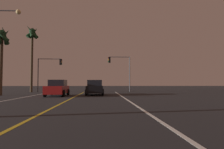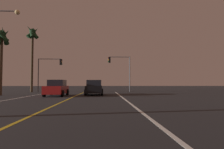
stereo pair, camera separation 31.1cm
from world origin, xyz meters
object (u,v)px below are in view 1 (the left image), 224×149
car_ahead_far (95,88)px  traffic_light_near_left (50,67)px  street_lamp_left_mid (1,41)px  palm_tree_left_mid (1,40)px  traffic_light_near_right (119,66)px  palm_tree_left_far (32,39)px  car_oncoming (57,88)px

car_ahead_far → traffic_light_near_left: traffic_light_near_left is taller
street_lamp_left_mid → palm_tree_left_mid: bearing=116.0°
traffic_light_near_right → traffic_light_near_left: bearing=0.0°
traffic_light_near_right → traffic_light_near_left: (-10.57, -0.00, -0.24)m
car_ahead_far → street_lamp_left_mid: 10.44m
traffic_light_near_left → palm_tree_left_mid: 9.21m
palm_tree_left_far → palm_tree_left_mid: bearing=-93.9°
street_lamp_left_mid → palm_tree_left_far: palm_tree_left_far is taller
traffic_light_near_right → street_lamp_left_mid: bearing=47.7°
traffic_light_near_left → car_ahead_far: bearing=-47.7°
traffic_light_near_left → palm_tree_left_far: size_ratio=0.50×
traffic_light_near_right → street_lamp_left_mid: (-11.63, -12.76, 0.99)m
car_oncoming → palm_tree_left_far: bearing=-147.1°
traffic_light_near_left → palm_tree_left_far: (-2.66, -0.33, 4.18)m
street_lamp_left_mid → palm_tree_left_mid: street_lamp_left_mid is taller
car_ahead_far → street_lamp_left_mid: (-8.14, -4.97, 4.25)m
car_ahead_far → car_oncoming: same height
car_ahead_far → car_oncoming: 4.21m
palm_tree_left_mid → traffic_light_near_right: bearing=31.2°
palm_tree_left_mid → palm_tree_left_far: bearing=86.1°
palm_tree_left_mid → car_ahead_far: bearing=3.1°
traffic_light_near_right → palm_tree_left_mid: size_ratio=0.71×
traffic_light_near_right → palm_tree_left_far: size_ratio=0.54×
car_oncoming → palm_tree_left_far: palm_tree_left_far is taller
car_ahead_far → palm_tree_left_far: size_ratio=0.42×
car_ahead_far → street_lamp_left_mid: size_ratio=0.54×
traffic_light_near_right → palm_tree_left_far: 13.81m
car_oncoming → car_ahead_far: bearing=112.5°
traffic_light_near_right → palm_tree_left_far: palm_tree_left_far is taller
car_ahead_far → traffic_light_near_right: size_ratio=0.79×
palm_tree_left_mid → car_oncoming: bearing=-9.4°
traffic_light_near_left → street_lamp_left_mid: 12.86m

